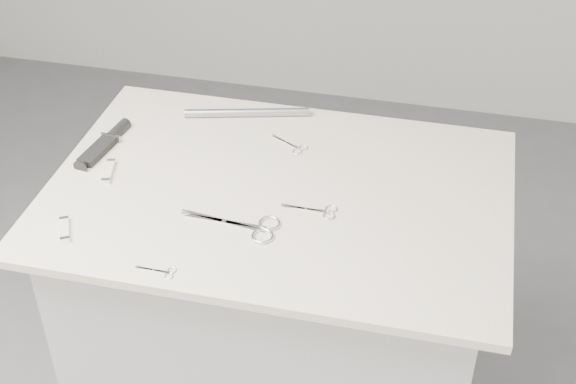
% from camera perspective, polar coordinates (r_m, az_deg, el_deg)
% --- Properties ---
extents(plinth, '(0.90, 0.60, 0.90)m').
position_cam_1_polar(plinth, '(2.06, -0.60, -10.36)').
color(plinth, '#B8B8B5').
rests_on(plinth, ground).
extents(display_board, '(1.00, 0.70, 0.02)m').
position_cam_1_polar(display_board, '(1.75, -0.69, -0.07)').
color(display_board, beige).
rests_on(display_board, plinth).
extents(large_shears, '(0.21, 0.09, 0.01)m').
position_cam_1_polar(large_shears, '(1.64, -2.65, -2.48)').
color(large_shears, white).
rests_on(large_shears, display_board).
extents(embroidery_scissors_a, '(0.12, 0.05, 0.00)m').
position_cam_1_polar(embroidery_scissors_a, '(1.68, 2.24, -1.35)').
color(embroidery_scissors_a, white).
rests_on(embroidery_scissors_a, display_board).
extents(embroidery_scissors_b, '(0.10, 0.07, 0.00)m').
position_cam_1_polar(embroidery_scissors_b, '(1.88, 0.39, 3.29)').
color(embroidery_scissors_b, white).
rests_on(embroidery_scissors_b, display_board).
extents(tiny_scissors, '(0.08, 0.03, 0.00)m').
position_cam_1_polar(tiny_scissors, '(1.55, -9.01, -5.61)').
color(tiny_scissors, white).
rests_on(tiny_scissors, display_board).
extents(sheathed_knife, '(0.05, 0.19, 0.02)m').
position_cam_1_polar(sheathed_knife, '(1.93, -12.73, 3.51)').
color(sheathed_knife, black).
rests_on(sheathed_knife, display_board).
extents(pocket_knife_a, '(0.04, 0.09, 0.01)m').
position_cam_1_polar(pocket_knife_a, '(1.83, -12.64, 1.43)').
color(pocket_knife_a, '#EDE6CF').
rests_on(pocket_knife_a, display_board).
extents(pocket_knife_b, '(0.05, 0.07, 0.01)m').
position_cam_1_polar(pocket_knife_b, '(1.69, -15.60, -2.61)').
color(pocket_knife_b, '#EDE6CF').
rests_on(pocket_knife_b, display_board).
extents(metal_rail, '(0.30, 0.10, 0.02)m').
position_cam_1_polar(metal_rail, '(1.99, -2.93, 5.66)').
color(metal_rail, gray).
rests_on(metal_rail, display_board).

